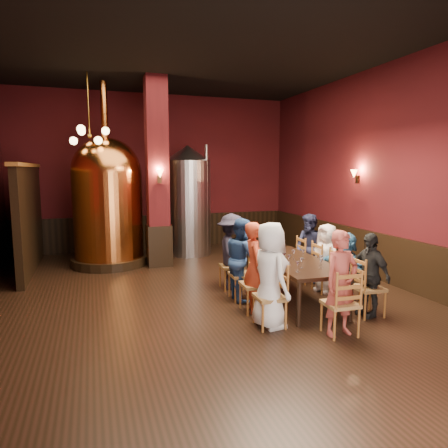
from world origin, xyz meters
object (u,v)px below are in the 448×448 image
object	(u,v)px
person_1	(255,267)
copper_kettle	(108,200)
person_0	(270,275)
dining_table	(293,263)
steel_vessel	(188,200)
rose_vase	(273,237)
person_2	(242,259)

from	to	relation	value
person_1	copper_kettle	xyz separation A→B (m)	(-2.12, 4.19, 0.85)
person_1	copper_kettle	world-z (taller)	copper_kettle
person_0	copper_kettle	bearing A→B (deg)	17.92
dining_table	steel_vessel	size ratio (longest dim) A/B	0.82
copper_kettle	steel_vessel	world-z (taller)	copper_kettle
person_0	person_1	size ratio (longest dim) A/B	1.05
dining_table	steel_vessel	distance (m)	4.67
person_1	copper_kettle	size ratio (longest dim) A/B	0.34
dining_table	rose_vase	bearing A→B (deg)	88.01
rose_vase	person_2	bearing A→B (deg)	-145.64
person_2	steel_vessel	bearing A→B (deg)	0.50
steel_vessel	rose_vase	distance (m)	3.68
dining_table	person_0	bearing A→B (deg)	-130.36
dining_table	person_0	size ratio (longest dim) A/B	1.55
dining_table	person_1	bearing A→B (deg)	-158.78
copper_kettle	steel_vessel	size ratio (longest dim) A/B	1.47
person_0	rose_vase	size ratio (longest dim) A/B	4.11
person_1	steel_vessel	xyz separation A→B (m)	(0.03, 4.81, 0.75)
copper_kettle	steel_vessel	bearing A→B (deg)	15.98
steel_vessel	rose_vase	size ratio (longest dim) A/B	7.79
person_1	steel_vessel	world-z (taller)	steel_vessel
dining_table	person_2	bearing A→B (deg)	158.78
person_2	copper_kettle	size ratio (longest dim) A/B	0.34
person_0	rose_vase	world-z (taller)	person_0
person_0	rose_vase	bearing A→B (deg)	-31.99
person_1	person_2	world-z (taller)	person_1
person_0	person_1	world-z (taller)	person_0
person_2	rose_vase	size ratio (longest dim) A/B	3.87
person_1	steel_vessel	bearing A→B (deg)	12.57
dining_table	steel_vessel	bearing A→B (deg)	103.22
dining_table	person_0	xyz separation A→B (m)	(-0.90, -0.96, 0.10)
copper_kettle	person_2	bearing A→B (deg)	-58.62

